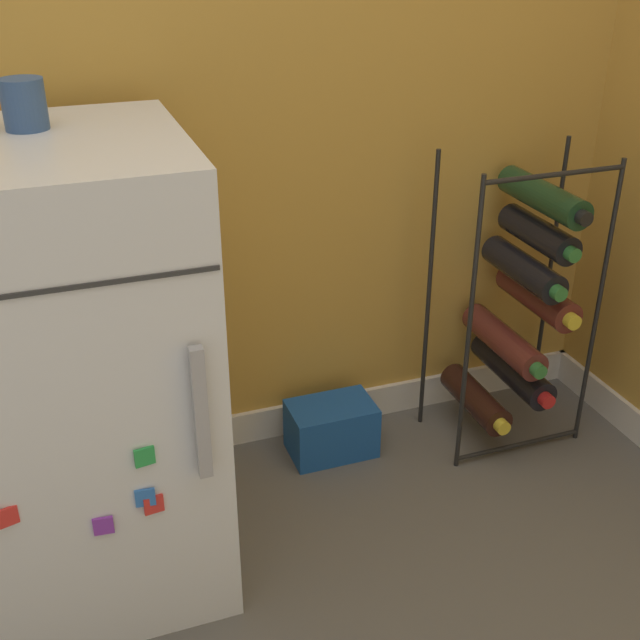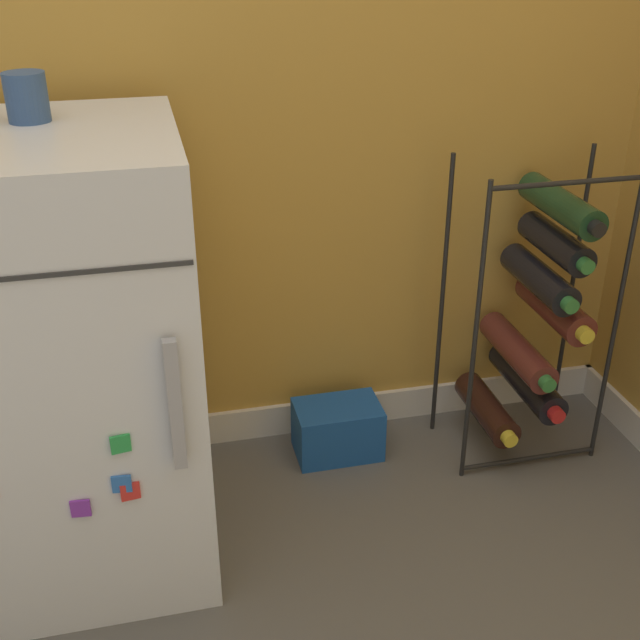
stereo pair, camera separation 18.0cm
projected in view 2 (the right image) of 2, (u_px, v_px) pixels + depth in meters
ground_plane at (325, 618)px, 1.64m from camera, size 14.00×14.00×0.00m
mini_fridge at (66, 363)px, 1.63m from camera, size 0.52×0.56×0.94m
wine_rack at (533, 317)px, 2.01m from camera, size 0.38×0.33×0.78m
soda_box at (338, 429)px, 2.11m from camera, size 0.22×0.14×0.14m
fridge_top_cup at (27, 97)px, 1.47m from camera, size 0.08×0.08×0.09m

